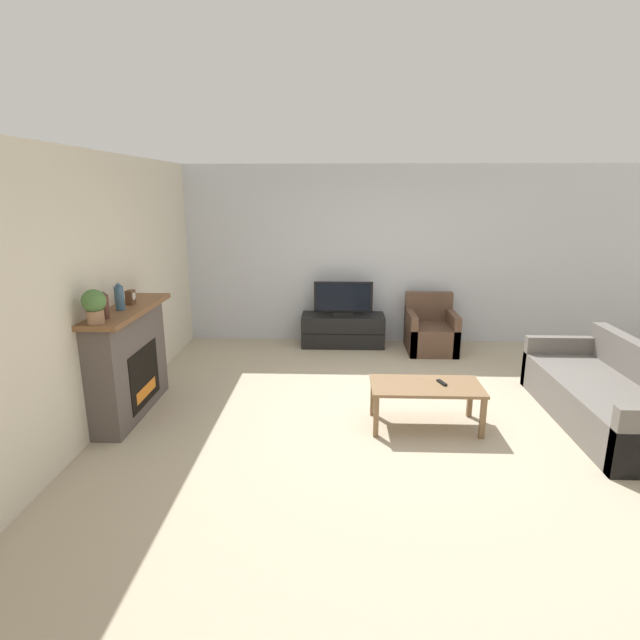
# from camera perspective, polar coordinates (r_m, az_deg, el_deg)

# --- Properties ---
(ground_plane) EXTENTS (24.00, 24.00, 0.00)m
(ground_plane) POSITION_cam_1_polar(r_m,az_deg,el_deg) (5.57, 8.13, -10.19)
(ground_plane) COLOR tan
(wall_back) EXTENTS (12.00, 0.06, 2.70)m
(wall_back) POSITION_cam_1_polar(r_m,az_deg,el_deg) (7.76, 6.54, 7.35)
(wall_back) COLOR silver
(wall_back) RESTS_ON ground
(wall_left) EXTENTS (0.06, 12.00, 2.70)m
(wall_left) POSITION_cam_1_polar(r_m,az_deg,el_deg) (5.65, -22.83, 3.55)
(wall_left) COLOR beige
(wall_left) RESTS_ON ground
(fireplace) EXTENTS (0.42, 1.48, 1.16)m
(fireplace) POSITION_cam_1_polar(r_m,az_deg,el_deg) (5.62, -20.98, -4.32)
(fireplace) COLOR #564C47
(fireplace) RESTS_ON ground
(mantel_vase_left) EXTENTS (0.09, 0.09, 0.25)m
(mantel_vase_left) POSITION_cam_1_polar(r_m,az_deg,el_deg) (5.05, -23.44, 1.49)
(mantel_vase_left) COLOR #512D23
(mantel_vase_left) RESTS_ON fireplace
(mantel_vase_centre_left) EXTENTS (0.09, 0.09, 0.27)m
(mantel_vase_centre_left) POSITION_cam_1_polar(r_m,az_deg,el_deg) (5.34, -21.95, 2.41)
(mantel_vase_centre_left) COLOR #385670
(mantel_vase_centre_left) RESTS_ON fireplace
(mantel_clock) EXTENTS (0.08, 0.11, 0.15)m
(mantel_clock) POSITION_cam_1_polar(r_m,az_deg,el_deg) (5.58, -20.84, 2.45)
(mantel_clock) COLOR brown
(mantel_clock) RESTS_ON fireplace
(potted_plant) EXTENTS (0.21, 0.21, 0.31)m
(potted_plant) POSITION_cam_1_polar(r_m,az_deg,el_deg) (4.88, -24.41, 1.61)
(potted_plant) COLOR #936B4C
(potted_plant) RESTS_ON fireplace
(tv_stand) EXTENTS (1.25, 0.50, 0.48)m
(tv_stand) POSITION_cam_1_polar(r_m,az_deg,el_deg) (7.65, 2.63, -1.15)
(tv_stand) COLOR black
(tv_stand) RESTS_ON ground
(tv) EXTENTS (0.89, 0.18, 0.51)m
(tv) POSITION_cam_1_polar(r_m,az_deg,el_deg) (7.54, 2.68, 2.35)
(tv) COLOR black
(tv) RESTS_ON tv_stand
(armchair) EXTENTS (0.70, 0.76, 0.83)m
(armchair) POSITION_cam_1_polar(r_m,az_deg,el_deg) (7.58, 12.51, -1.39)
(armchair) COLOR brown
(armchair) RESTS_ON ground
(coffee_table) EXTENTS (1.10, 0.56, 0.45)m
(coffee_table) POSITION_cam_1_polar(r_m,az_deg,el_deg) (5.14, 12.02, -7.83)
(coffee_table) COLOR brown
(coffee_table) RESTS_ON ground
(remote) EXTENTS (0.09, 0.15, 0.02)m
(remote) POSITION_cam_1_polar(r_m,az_deg,el_deg) (5.18, 13.75, -6.97)
(remote) COLOR black
(remote) RESTS_ON coffee_table
(couch) EXTENTS (0.93, 2.12, 0.80)m
(couch) POSITION_cam_1_polar(r_m,az_deg,el_deg) (5.92, 30.22, -7.79)
(couch) COLOR #66605B
(couch) RESTS_ON ground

